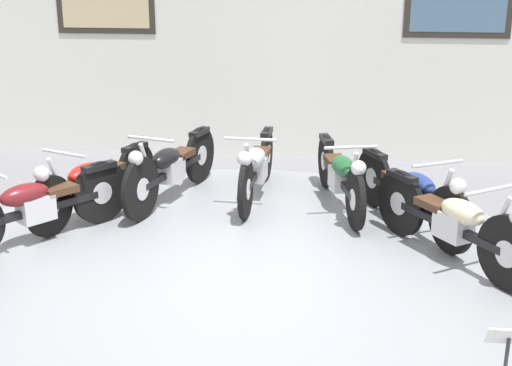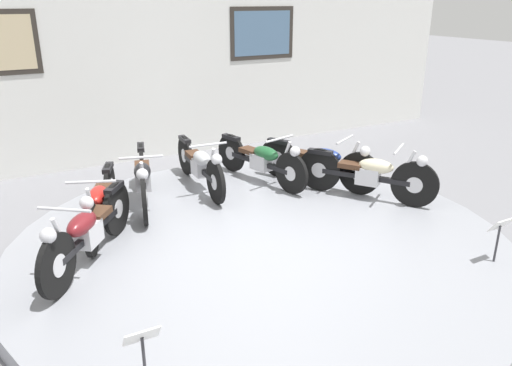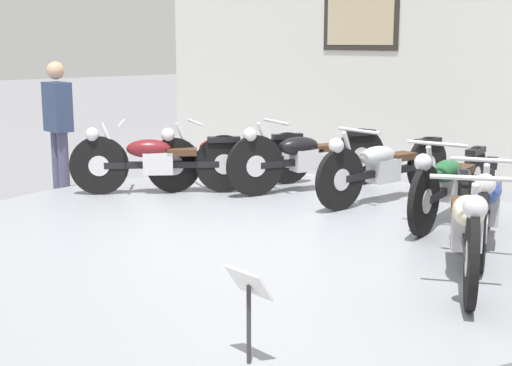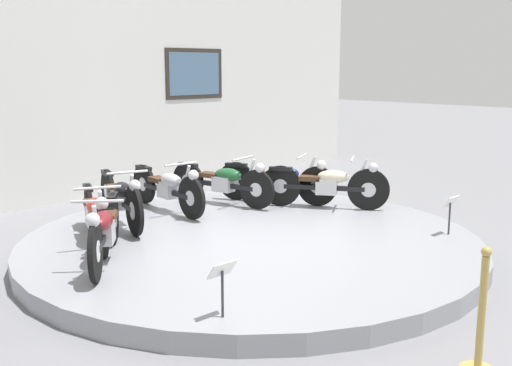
# 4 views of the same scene
# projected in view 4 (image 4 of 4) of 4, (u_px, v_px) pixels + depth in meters

# --- Properties ---
(ground_plane) EXTENTS (60.00, 60.00, 0.00)m
(ground_plane) POSITION_uv_depth(u_px,v_px,m) (251.00, 252.00, 7.76)
(ground_plane) COLOR slate
(display_platform) EXTENTS (5.84, 5.84, 0.21)m
(display_platform) POSITION_uv_depth(u_px,v_px,m) (251.00, 244.00, 7.74)
(display_platform) COLOR gray
(display_platform) RESTS_ON ground_plane
(back_wall) EXTENTS (14.00, 0.22, 4.04)m
(back_wall) POSITION_uv_depth(u_px,v_px,m) (82.00, 86.00, 10.52)
(back_wall) COLOR silver
(back_wall) RESTS_ON ground_plane
(motorcycle_maroon) EXTENTS (1.25, 1.61, 0.79)m
(motorcycle_maroon) POSITION_uv_depth(u_px,v_px,m) (104.00, 228.00, 6.62)
(motorcycle_maroon) COLOR black
(motorcycle_maroon) RESTS_ON display_platform
(motorcycle_red) EXTENTS (0.79, 1.84, 0.78)m
(motorcycle_red) POSITION_uv_depth(u_px,v_px,m) (95.00, 213.00, 7.36)
(motorcycle_red) COLOR black
(motorcycle_red) RESTS_ON display_platform
(motorcycle_black) EXTENTS (0.67, 1.95, 0.81)m
(motorcycle_black) POSITION_uv_depth(u_px,v_px,m) (121.00, 196.00, 8.21)
(motorcycle_black) COLOR black
(motorcycle_black) RESTS_ON display_platform
(motorcycle_silver) EXTENTS (0.54, 1.97, 0.79)m
(motorcycle_silver) POSITION_uv_depth(u_px,v_px,m) (168.00, 187.00, 8.97)
(motorcycle_silver) COLOR black
(motorcycle_silver) RESTS_ON display_platform
(motorcycle_green) EXTENTS (0.62, 1.92, 0.78)m
(motorcycle_green) POSITION_uv_depth(u_px,v_px,m) (223.00, 181.00, 9.44)
(motorcycle_green) COLOR black
(motorcycle_green) RESTS_ON display_platform
(motorcycle_blue) EXTENTS (0.98, 1.77, 0.79)m
(motorcycle_blue) POSITION_uv_depth(u_px,v_px,m) (278.00, 180.00, 9.52)
(motorcycle_blue) COLOR black
(motorcycle_blue) RESTS_ON display_platform
(motorcycle_cream) EXTENTS (1.17, 1.67, 0.79)m
(motorcycle_cream) POSITION_uv_depth(u_px,v_px,m) (327.00, 184.00, 9.17)
(motorcycle_cream) COLOR black
(motorcycle_cream) RESTS_ON display_platform
(info_placard_front_left) EXTENTS (0.26, 0.11, 0.51)m
(info_placard_front_left) POSITION_uv_depth(u_px,v_px,m) (222.00, 277.00, 5.14)
(info_placard_front_left) COLOR #333338
(info_placard_front_left) RESTS_ON display_platform
(info_placard_front_centre) EXTENTS (0.26, 0.11, 0.51)m
(info_placard_front_centre) POSITION_uv_depth(u_px,v_px,m) (450.00, 207.00, 7.72)
(info_placard_front_centre) COLOR #333338
(info_placard_front_centre) RESTS_ON display_platform
(stanchion_post_left_of_entry) EXTENTS (0.28, 0.28, 1.02)m
(stanchion_post_left_of_entry) POSITION_uv_depth(u_px,v_px,m) (480.00, 331.00, 4.63)
(stanchion_post_left_of_entry) COLOR tan
(stanchion_post_left_of_entry) RESTS_ON ground_plane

